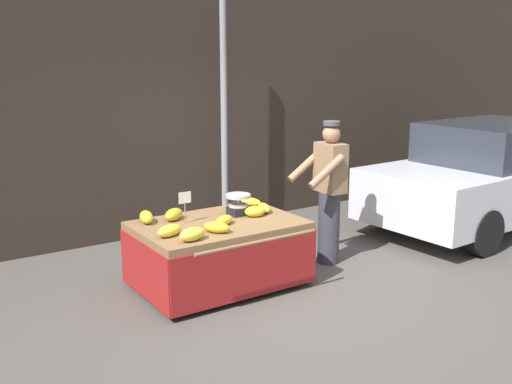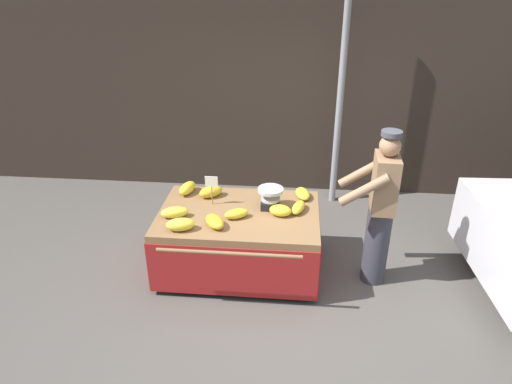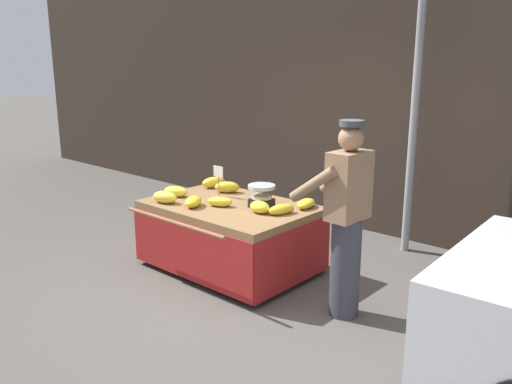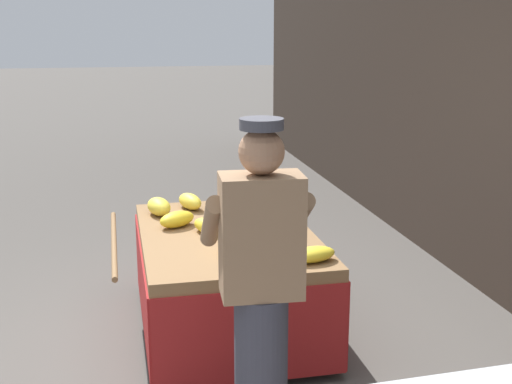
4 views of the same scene
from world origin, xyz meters
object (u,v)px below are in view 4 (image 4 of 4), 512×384
(banana_bunch_5, at_px, (233,245))
(banana_bunch_7, at_px, (207,226))
(banana_cart, at_px, (227,258))
(banana_bunch_0, at_px, (262,207))
(weighing_scale, at_px, (255,229))
(banana_bunch_2, at_px, (262,197))
(banana_bunch_3, at_px, (159,207))
(banana_bunch_6, at_px, (177,219))
(banana_bunch_1, at_px, (190,201))
(banana_bunch_4, at_px, (313,254))
(price_sign, at_px, (239,186))
(vendor_person, at_px, (261,295))
(banana_bunch_8, at_px, (256,255))

(banana_bunch_5, distance_m, banana_bunch_7, 0.47)
(banana_cart, height_order, banana_bunch_0, banana_bunch_0)
(weighing_scale, bearing_deg, banana_bunch_2, 164.81)
(banana_bunch_0, bearing_deg, banana_bunch_3, -102.93)
(banana_bunch_0, distance_m, banana_bunch_6, 0.67)
(banana_bunch_1, distance_m, banana_bunch_4, 1.46)
(banana_bunch_0, bearing_deg, price_sign, -75.27)
(banana_bunch_1, distance_m, banana_bunch_7, 0.65)
(banana_bunch_7, bearing_deg, banana_bunch_5, 12.39)
(vendor_person, bearing_deg, banana_bunch_6, -171.87)
(banana_bunch_1, height_order, banana_bunch_3, banana_bunch_3)
(banana_cart, relative_size, banana_bunch_1, 6.03)
(banana_bunch_0, xyz_separation_m, vendor_person, (1.83, -0.41, 0.09))
(banana_cart, distance_m, banana_bunch_2, 0.80)
(banana_bunch_6, distance_m, banana_bunch_7, 0.27)
(banana_bunch_3, distance_m, banana_bunch_8, 1.27)
(banana_bunch_1, xyz_separation_m, banana_bunch_5, (1.10, 0.14, -0.00))
(banana_bunch_0, distance_m, banana_bunch_7, 0.58)
(banana_bunch_7, relative_size, banana_bunch_8, 0.93)
(banana_cart, xyz_separation_m, banana_bunch_0, (-0.36, 0.33, 0.25))
(price_sign, bearing_deg, banana_bunch_3, -111.09)
(banana_bunch_1, relative_size, banana_bunch_7, 1.11)
(banana_bunch_2, relative_size, vendor_person, 0.17)
(banana_cart, relative_size, weighing_scale, 6.24)
(banana_cart, height_order, banana_bunch_6, banana_bunch_6)
(banana_bunch_3, bearing_deg, banana_bunch_8, 22.81)
(vendor_person, bearing_deg, banana_bunch_0, 167.32)
(banana_bunch_1, height_order, banana_bunch_7, banana_bunch_1)
(banana_bunch_0, relative_size, banana_bunch_3, 0.98)
(banana_bunch_3, bearing_deg, banana_bunch_1, 116.15)
(banana_bunch_7, bearing_deg, price_sign, 137.54)
(banana_bunch_1, xyz_separation_m, banana_bunch_3, (0.12, -0.25, 0.01))
(price_sign, height_order, banana_bunch_2, price_sign)
(banana_bunch_8, relative_size, vendor_person, 0.16)
(price_sign, relative_size, banana_bunch_2, 1.17)
(banana_bunch_4, bearing_deg, banana_bunch_5, -117.90)
(weighing_scale, xyz_separation_m, banana_bunch_2, (-0.98, 0.27, -0.05))
(banana_bunch_3, height_order, vendor_person, vendor_person)
(price_sign, distance_m, banana_bunch_5, 0.81)
(banana_bunch_1, bearing_deg, banana_bunch_3, -63.85)
(banana_bunch_7, bearing_deg, banana_bunch_6, -136.42)
(banana_bunch_5, relative_size, banana_bunch_7, 0.90)
(banana_bunch_3, distance_m, vendor_person, 2.03)
(banana_bunch_5, bearing_deg, weighing_scale, 125.69)
(banana_bunch_8, bearing_deg, banana_bunch_3, -157.19)
(banana_bunch_3, bearing_deg, banana_cart, 38.25)
(weighing_scale, bearing_deg, banana_bunch_8, -10.79)
(banana_bunch_6, bearing_deg, banana_bunch_8, 24.86)
(banana_bunch_8, bearing_deg, banana_bunch_4, 82.53)
(banana_cart, xyz_separation_m, banana_bunch_5, (0.45, -0.03, 0.25))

